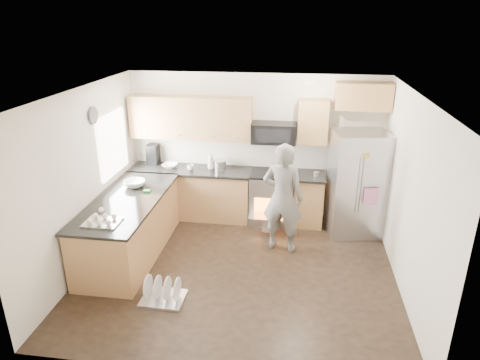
# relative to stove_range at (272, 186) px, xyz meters

# --- Properties ---
(ground) EXTENTS (4.50, 4.50, 0.00)m
(ground) POSITION_rel_stove_range_xyz_m (-0.35, -1.69, -0.68)
(ground) COLOR black
(ground) RESTS_ON ground
(room_shell) EXTENTS (4.54, 4.04, 2.62)m
(room_shell) POSITION_rel_stove_range_xyz_m (-0.39, -1.68, 1.00)
(room_shell) COLOR silver
(room_shell) RESTS_ON ground
(back_cabinet_run) EXTENTS (4.45, 0.64, 2.50)m
(back_cabinet_run) POSITION_rel_stove_range_xyz_m (-0.94, 0.06, 0.29)
(back_cabinet_run) COLOR #B07A46
(back_cabinet_run) RESTS_ON ground
(peninsula) EXTENTS (0.96, 2.36, 1.03)m
(peninsula) POSITION_rel_stove_range_xyz_m (-2.10, -1.45, -0.21)
(peninsula) COLOR #B07A46
(peninsula) RESTS_ON ground
(stove_range) EXTENTS (0.76, 0.97, 1.79)m
(stove_range) POSITION_rel_stove_range_xyz_m (0.00, 0.00, 0.00)
(stove_range) COLOR #B7B7BC
(stove_range) RESTS_ON ground
(refrigerator) EXTENTS (0.97, 0.82, 1.78)m
(refrigerator) POSITION_rel_stove_range_xyz_m (1.42, -0.24, 0.21)
(refrigerator) COLOR #B7B7BC
(refrigerator) RESTS_ON ground
(person) EXTENTS (0.71, 0.54, 1.76)m
(person) POSITION_rel_stove_range_xyz_m (0.23, -0.97, 0.20)
(person) COLOR slate
(person) RESTS_ON ground
(dish_rack) EXTENTS (0.57, 0.46, 0.35)m
(dish_rack) POSITION_rel_stove_range_xyz_m (-1.25, -2.53, -0.58)
(dish_rack) COLOR #B7B7BC
(dish_rack) RESTS_ON ground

